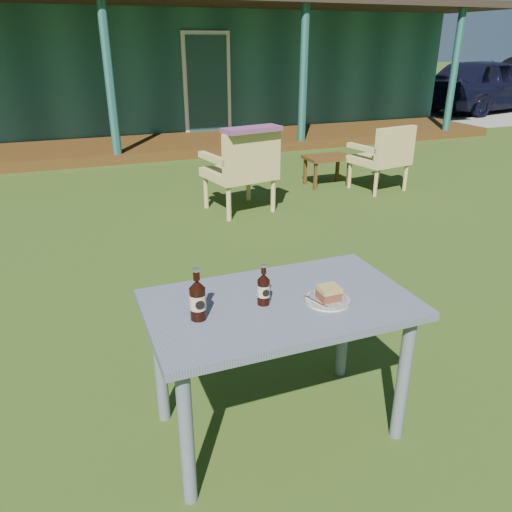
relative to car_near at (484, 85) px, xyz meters
name	(u,v)px	position (x,y,z in m)	size (l,w,h in m)	color
ground	(196,291)	(-10.30, -7.80, -0.72)	(80.00, 80.00, 0.00)	#334916
pavilion	(86,52)	(-10.30, 1.59, 0.89)	(15.80, 8.30, 3.45)	#1C4B44
gravel_strip	(467,108)	(0.20, 0.70, -0.71)	(9.00, 6.00, 0.02)	gray
car_near	(484,85)	(0.00, 0.00, 0.00)	(1.70, 4.23, 1.44)	black
cafe_table	(280,320)	(-10.30, -9.40, -0.10)	(1.20, 0.70, 0.72)	#535869
plate	(328,300)	(-10.10, -9.48, 0.01)	(0.20, 0.20, 0.01)	silver
cake_slice	(329,293)	(-10.10, -9.49, 0.05)	(0.09, 0.09, 0.06)	brown
fork	(316,302)	(-10.17, -9.49, 0.02)	(0.01, 0.14, 0.00)	silver
cola_bottle_near	(264,289)	(-10.38, -9.40, 0.08)	(0.06, 0.06, 0.19)	black
cola_bottle_far	(198,299)	(-10.68, -9.42, 0.09)	(0.07, 0.07, 0.23)	black
bottle_cap	(268,297)	(-10.34, -9.35, 0.00)	(0.03, 0.03, 0.01)	silver
armchair_left	(243,167)	(-9.27, -6.05, -0.20)	(0.80, 0.77, 0.93)	tan
armchair_right	(384,155)	(-7.28, -5.86, -0.25)	(0.72, 0.69, 0.84)	tan
floral_throw	(252,129)	(-9.23, -6.24, 0.24)	(0.64, 0.24, 0.05)	#6C375F
side_table	(327,160)	(-7.82, -5.37, -0.38)	(0.60, 0.40, 0.40)	#492D11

